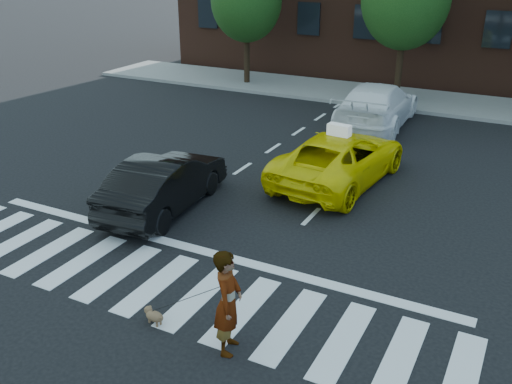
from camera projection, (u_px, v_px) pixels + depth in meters
ground at (157, 284)px, 11.65m from camera, size 120.00×120.00×0.00m
crosswalk at (157, 284)px, 11.65m from camera, size 13.00×2.40×0.01m
stop_line at (199, 250)px, 12.95m from camera, size 12.00×0.30×0.01m
sidewalk_far at (388, 97)px, 25.90m from camera, size 30.00×4.00×0.15m
taxi at (340, 158)px, 16.48m from camera, size 2.94×5.48×1.46m
black_sedan at (164, 183)px, 14.75m from camera, size 1.95×4.54×1.45m
white_suv at (377, 105)px, 21.62m from camera, size 2.57×5.82×1.66m
woman at (228, 302)px, 9.39m from camera, size 0.64×0.80×1.90m
dog at (153, 315)px, 10.38m from camera, size 0.51×0.28×0.29m
taxi_sign at (339, 130)px, 15.97m from camera, size 0.67×0.34×0.32m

